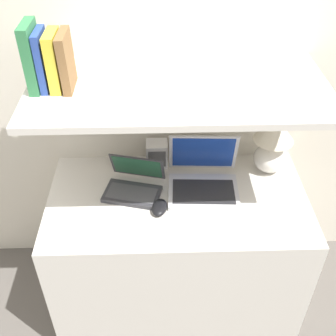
# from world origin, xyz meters

# --- Properties ---
(wall_back) EXTENTS (6.00, 0.05, 2.40)m
(wall_back) POSITION_xyz_m (0.00, 0.71, 1.20)
(wall_back) COLOR silver
(wall_back) RESTS_ON ground_plane
(desk) EXTENTS (1.20, 0.64, 0.74)m
(desk) POSITION_xyz_m (0.00, 0.32, 0.37)
(desk) COLOR silver
(desk) RESTS_ON ground_plane
(back_riser) EXTENTS (1.20, 0.04, 1.25)m
(back_riser) POSITION_xyz_m (0.00, 0.66, 0.62)
(back_riser) COLOR silver
(back_riser) RESTS_ON ground_plane
(shelf) EXTENTS (1.20, 0.58, 0.03)m
(shelf) POSITION_xyz_m (0.00, 0.39, 1.26)
(shelf) COLOR silver
(shelf) RESTS_ON back_riser
(table_lamp) EXTENTS (0.19, 0.19, 0.30)m
(table_lamp) POSITION_xyz_m (0.46, 0.52, 0.91)
(table_lamp) COLOR white
(table_lamp) RESTS_ON desk
(laptop_large) EXTENTS (0.34, 0.31, 0.24)m
(laptop_large) POSITION_xyz_m (0.12, 0.40, 0.79)
(laptop_large) COLOR silver
(laptop_large) RESTS_ON desk
(laptop_small) EXTENTS (0.30, 0.27, 0.16)m
(laptop_small) POSITION_xyz_m (-0.20, 0.38, 0.78)
(laptop_small) COLOR #333338
(laptop_small) RESTS_ON desk
(computer_mouse) EXTENTS (0.09, 0.12, 0.03)m
(computer_mouse) POSITION_xyz_m (-0.09, 0.24, 0.76)
(computer_mouse) COLOR black
(computer_mouse) RESTS_ON desk
(router_box) EXTENTS (0.11, 0.09, 0.13)m
(router_box) POSITION_xyz_m (-0.09, 0.58, 0.81)
(router_box) COLOR white
(router_box) RESTS_ON desk
(book_green) EXTENTS (0.04, 0.15, 0.25)m
(book_green) POSITION_xyz_m (-0.55, 0.39, 1.40)
(book_green) COLOR #2D7042
(book_green) RESTS_ON shelf
(book_blue) EXTENTS (0.03, 0.13, 0.23)m
(book_blue) POSITION_xyz_m (-0.51, 0.39, 1.39)
(book_blue) COLOR #284293
(book_blue) RESTS_ON shelf
(book_yellow) EXTENTS (0.04, 0.14, 0.22)m
(book_yellow) POSITION_xyz_m (-0.47, 0.39, 1.39)
(book_yellow) COLOR gold
(book_yellow) RESTS_ON shelf
(book_brown) EXTENTS (0.04, 0.16, 0.22)m
(book_brown) POSITION_xyz_m (-0.43, 0.39, 1.39)
(book_brown) COLOR brown
(book_brown) RESTS_ON shelf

